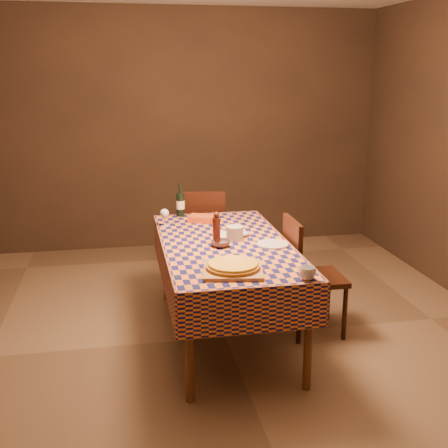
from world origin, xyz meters
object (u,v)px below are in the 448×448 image
(chair_right, at_px, (306,270))
(bowl, at_px, (221,243))
(white_plate, at_px, (273,244))
(dining_table, at_px, (225,252))
(pizza, at_px, (233,266))
(cutting_board, at_px, (233,270))
(chair_far, at_px, (203,231))
(wine_bottle, at_px, (180,204))

(chair_right, bearing_deg, bowl, -175.19)
(bowl, xyz_separation_m, white_plate, (0.38, -0.04, -0.02))
(dining_table, bearing_deg, pizza, -96.43)
(chair_right, bearing_deg, cutting_board, -139.63)
(bowl, relative_size, chair_far, 0.15)
(bowl, xyz_separation_m, chair_right, (0.68, 0.06, -0.27))
(cutting_board, relative_size, wine_bottle, 1.29)
(white_plate, height_order, chair_far, chair_far)
(chair_far, xyz_separation_m, chair_right, (0.62, -1.23, 0.00))
(cutting_board, relative_size, bowl, 2.62)
(chair_far, bearing_deg, dining_table, -90.49)
(pizza, distance_m, chair_far, 1.85)
(white_plate, bearing_deg, bowl, 174.30)
(pizza, xyz_separation_m, chair_right, (0.70, 0.59, -0.29))
(chair_far, height_order, chair_right, same)
(cutting_board, xyz_separation_m, bowl, (0.02, 0.54, 0.01))
(dining_table, xyz_separation_m, white_plate, (0.33, -0.13, 0.08))
(bowl, distance_m, wine_bottle, 0.96)
(chair_right, bearing_deg, dining_table, 177.22)
(cutting_board, bearing_deg, bowl, 87.94)
(pizza, height_order, bowl, pizza)
(dining_table, distance_m, bowl, 0.14)
(bowl, distance_m, white_plate, 0.38)
(wine_bottle, height_order, chair_right, wine_bottle)
(pizza, bearing_deg, wine_bottle, 96.44)
(pizza, bearing_deg, chair_far, 87.47)
(dining_table, bearing_deg, white_plate, -20.77)
(bowl, xyz_separation_m, wine_bottle, (-0.19, 0.94, 0.09))
(cutting_board, distance_m, wine_bottle, 1.49)
(dining_table, xyz_separation_m, cutting_board, (-0.07, -0.62, 0.09))
(bowl, height_order, chair_far, chair_far)
(cutting_board, distance_m, chair_right, 0.95)
(pizza, distance_m, white_plate, 0.64)
(dining_table, relative_size, bowl, 12.97)
(pizza, bearing_deg, dining_table, 83.57)
(pizza, bearing_deg, bowl, 87.94)
(pizza, bearing_deg, cutting_board, -82.87)
(bowl, bearing_deg, chair_right, 4.81)
(cutting_board, distance_m, bowl, 0.54)
(wine_bottle, relative_size, chair_right, 0.31)
(wine_bottle, xyz_separation_m, chair_right, (0.86, -0.88, -0.36))
(dining_table, relative_size, chair_far, 1.98)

